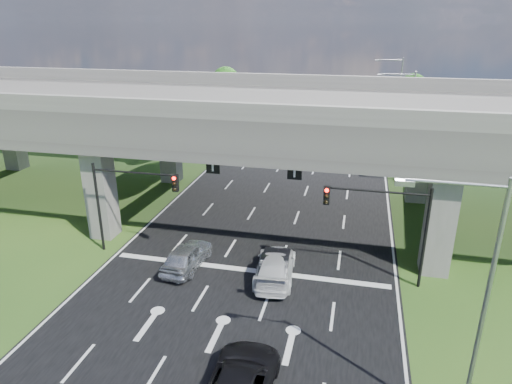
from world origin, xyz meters
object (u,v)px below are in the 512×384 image
at_px(streetlight_far, 406,117).
at_px(car_trailing, 240,384).
at_px(car_white, 275,266).
at_px(streetlight_near, 474,296).
at_px(car_dark, 275,266).
at_px(car_silver, 187,256).
at_px(signal_right, 386,217).
at_px(streetlight_beyond, 396,92).
at_px(signal_left, 127,194).

xyz_separation_m(streetlight_far, car_trailing, (-7.94, -30.39, -5.05)).
bearing_deg(streetlight_far, car_white, -111.56).
bearing_deg(streetlight_near, car_dark, 132.67).
height_order(streetlight_near, car_silver, streetlight_near).
bearing_deg(signal_right, streetlight_far, 83.53).
relative_size(streetlight_near, car_white, 1.86).
bearing_deg(streetlight_beyond, streetlight_far, -90.00).
distance_m(car_dark, car_white, 0.01).
height_order(car_silver, car_trailing, car_silver).
relative_size(streetlight_far, car_silver, 2.17).
bearing_deg(streetlight_far, car_trailing, -104.65).
bearing_deg(car_white, car_silver, -4.86).
bearing_deg(signal_right, streetlight_beyond, 86.39).
xyz_separation_m(streetlight_near, car_silver, (-13.80, 9.00, -5.03)).
bearing_deg(streetlight_near, signal_right, 102.88).
height_order(car_dark, car_white, car_white).
relative_size(signal_right, signal_left, 1.00).
xyz_separation_m(streetlight_near, car_trailing, (-7.94, -0.39, -5.05)).
xyz_separation_m(streetlight_near, car_white, (-8.30, 9.00, -5.04)).
relative_size(signal_left, streetlight_far, 0.60).
xyz_separation_m(streetlight_beyond, car_white, (-8.30, -37.00, -5.04)).
bearing_deg(car_silver, signal_left, -8.74).
bearing_deg(signal_left, car_silver, -12.88).
height_order(signal_right, car_trailing, signal_right).
distance_m(signal_left, car_dark, 10.25).
relative_size(streetlight_far, car_trailing, 1.80).
height_order(streetlight_far, streetlight_beyond, same).
height_order(streetlight_beyond, car_dark, streetlight_beyond).
height_order(streetlight_near, car_trailing, streetlight_near).
distance_m(signal_left, streetlight_far, 26.95).
xyz_separation_m(signal_left, car_trailing, (9.98, -10.34, -3.39)).
bearing_deg(streetlight_far, car_dark, -111.56).
relative_size(car_silver, car_dark, 0.99).
xyz_separation_m(streetlight_near, streetlight_far, (0.00, 30.00, 0.00)).
relative_size(signal_left, streetlight_near, 0.60).
height_order(streetlight_beyond, car_white, streetlight_beyond).
relative_size(car_dark, car_white, 0.87).
distance_m(signal_left, car_silver, 5.41).
height_order(signal_right, car_white, signal_right).
height_order(signal_right, signal_left, same).
relative_size(car_silver, car_white, 0.86).
height_order(streetlight_near, car_dark, streetlight_near).
relative_size(streetlight_beyond, car_white, 1.86).
bearing_deg(streetlight_beyond, car_white, -102.64).
distance_m(signal_left, streetlight_near, 20.56).
relative_size(streetlight_near, car_dark, 2.14).
distance_m(streetlight_far, streetlight_beyond, 16.00).
xyz_separation_m(signal_right, car_dark, (-6.02, -0.94, -3.39)).
height_order(signal_left, streetlight_far, streetlight_far).
bearing_deg(streetlight_beyond, car_trailing, -99.72).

